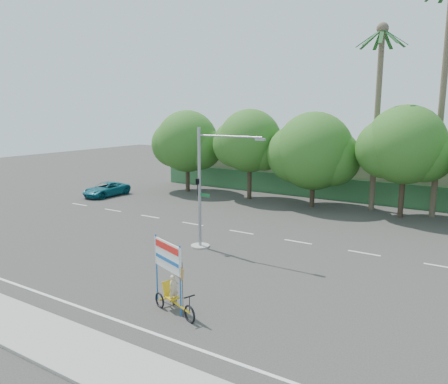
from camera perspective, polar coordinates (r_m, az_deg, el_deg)
The scene contains 14 objects.
ground at distance 21.56m, azimuth -3.92°, elevation -10.98°, with size 120.00×120.00×0.00m, color #33302D.
sidewalk_near at distance 16.69m, azimuth -20.19°, elevation -18.21°, with size 50.00×2.40×0.12m, color gray.
fence at distance 40.05m, azimuth 14.59°, elevation 0.32°, with size 38.00×0.08×2.00m, color #336B3D.
building_left at distance 47.84m, azimuth 4.88°, elevation 3.47°, with size 12.00×8.00×4.00m, color #BDB296.
building_right at distance 42.72m, azimuth 26.79°, elevation 1.23°, with size 14.00×8.00×3.60m, color #BDB296.
tree_far_left at distance 42.99m, azimuth -4.89°, elevation 6.37°, with size 7.14×6.00×7.96m.
tree_left at distance 39.13m, azimuth 3.34°, elevation 6.41°, with size 6.66×5.60×8.07m.
tree_center at distance 36.65m, azimuth 11.57°, elevation 4.99°, with size 7.62×6.40×7.85m.
tree_right at distance 34.72m, azimuth 22.51°, elevation 5.38°, with size 6.90×5.80×8.36m.
palm_tall at distance 35.90m, azimuth 26.86°, elevation 13.57°, with size 3.73×3.79×17.45m.
palm_short at distance 36.59m, azimuth 19.50°, elevation 11.50°, with size 3.73×3.79×14.45m.
traffic_signal at distance 25.07m, azimuth -2.66°, elevation -0.91°, with size 4.72×1.10×7.00m.
trike_billboard at distance 17.91m, azimuth -6.85°, elevation -11.61°, with size 2.80×1.31×2.92m.
pickup_truck at distance 42.34m, azimuth -15.12°, elevation 0.35°, with size 2.12×4.60×1.28m, color #0F5D6D.
Camera 1 is at (11.95, -16.09, 7.93)m, focal length 35.00 mm.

